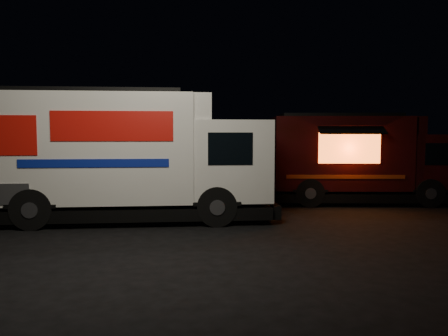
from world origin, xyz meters
TOP-DOWN VIEW (x-y plane):
  - ground at (0.00, 0.00)m, footprint 80.00×80.00m
  - white_truck at (-2.37, 1.19)m, footprint 8.29×4.41m
  - red_truck at (5.62, 1.85)m, footprint 7.10×4.51m

SIDE VIEW (x-z plane):
  - ground at x=0.00m, z-range 0.00..0.00m
  - red_truck at x=5.62m, z-range 0.00..3.10m
  - white_truck at x=-2.37m, z-range 0.00..3.57m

